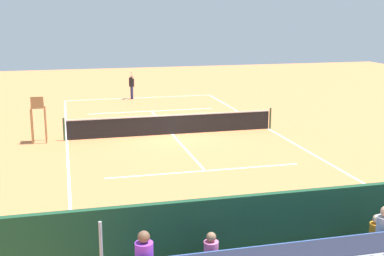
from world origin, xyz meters
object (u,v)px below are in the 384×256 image
tennis_player (132,84)px  tennis_ball_near (159,99)px  tennis_net (172,124)px  equipment_bag (328,249)px  tennis_racket (125,99)px  tennis_ball_far (139,103)px  umpire_chair (38,114)px

tennis_player → tennis_ball_near: size_ratio=29.18×
tennis_net → equipment_bag: 13.45m
tennis_player → tennis_racket: tennis_player is taller
tennis_ball_far → umpire_chair: bearing=56.4°
tennis_net → tennis_player: 10.74m
umpire_chair → equipment_bag: (-7.31, 13.32, -1.13)m
tennis_net → tennis_racket: bearing=-84.5°
tennis_net → umpire_chair: umpire_chair is taller
tennis_net → tennis_racket: size_ratio=18.00×
tennis_net → tennis_racket: 10.57m
equipment_bag → tennis_racket: size_ratio=1.57×
umpire_chair → tennis_ball_far: (-5.80, -8.73, -1.28)m
tennis_racket → tennis_ball_far: 1.96m
equipment_bag → tennis_ball_near: size_ratio=13.64×
umpire_chair → tennis_ball_near: umpire_chair is taller
umpire_chair → tennis_ball_far: 10.56m
tennis_player → tennis_ball_near: bearing=157.0°
tennis_net → tennis_ball_far: 8.68m
tennis_net → equipment_bag: bearing=94.7°
tennis_ball_near → tennis_ball_far: (1.61, 1.31, 0.00)m
tennis_player → tennis_ball_near: (-1.76, 0.75, -0.98)m
tennis_net → umpire_chair: size_ratio=4.81×
tennis_ball_near → equipment_bag: bearing=89.8°
tennis_player → tennis_racket: (0.47, 0.20, -1.00)m
equipment_bag → tennis_racket: 24.01m
umpire_chair → tennis_ball_far: bearing=-123.6°
umpire_chair → tennis_player: bearing=-117.6°
umpire_chair → equipment_bag: umpire_chair is taller
equipment_bag → tennis_ball_far: (1.51, -22.06, -0.15)m
umpire_chair → tennis_ball_near: (-7.41, -10.04, -1.28)m
tennis_racket → tennis_ball_far: (-0.62, 1.86, 0.02)m
tennis_ball_near → tennis_ball_far: size_ratio=1.00×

